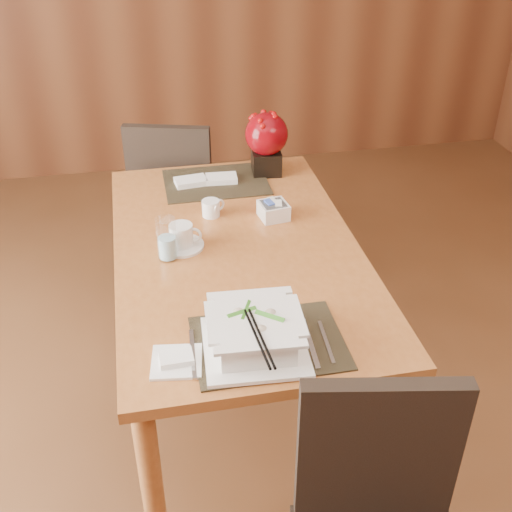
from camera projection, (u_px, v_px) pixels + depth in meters
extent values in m
cube|color=#B56932|center=(237.00, 252.00, 2.39)|extent=(0.90, 1.50, 0.04)
cylinder|color=#B56932|center=(152.00, 488.00, 1.96)|extent=(0.07, 0.07, 0.71)
cylinder|color=#B56932|center=(135.00, 251.00, 3.09)|extent=(0.07, 0.07, 0.71)
cylinder|color=#B56932|center=(393.00, 449.00, 2.08)|extent=(0.07, 0.07, 0.71)
cylinder|color=#B56932|center=(292.00, 235.00, 3.22)|extent=(0.07, 0.07, 0.71)
cube|color=black|center=(269.00, 343.00, 1.92)|extent=(0.45, 0.33, 0.01)
cube|color=black|center=(216.00, 182.00, 2.83)|extent=(0.45, 0.33, 0.01)
cube|color=white|center=(255.00, 348.00, 1.89)|extent=(0.32, 0.32, 0.01)
cube|color=white|center=(255.00, 333.00, 1.86)|extent=(0.23, 0.23, 0.10)
cylinder|color=#D8CA74|center=(255.00, 332.00, 1.86)|extent=(0.20, 0.20, 0.08)
cylinder|color=white|center=(182.00, 246.00, 2.38)|extent=(0.16, 0.16, 0.01)
cylinder|color=white|center=(181.00, 235.00, 2.35)|extent=(0.11, 0.11, 0.08)
cylinder|color=black|center=(181.00, 226.00, 2.33)|extent=(0.08, 0.08, 0.01)
cylinder|color=silver|center=(167.00, 239.00, 2.27)|extent=(0.08, 0.08, 0.16)
cube|color=white|center=(274.00, 211.00, 2.55)|extent=(0.12, 0.12, 0.06)
cube|color=black|center=(266.00, 162.00, 2.89)|extent=(0.14, 0.14, 0.11)
sphere|color=maroon|center=(267.00, 134.00, 2.81)|extent=(0.19, 0.19, 0.19)
cube|color=white|center=(177.00, 362.00, 1.85)|extent=(0.16, 0.16, 0.01)
cube|color=black|center=(378.00, 452.00, 1.64)|extent=(0.42, 0.12, 0.48)
cube|color=black|center=(180.00, 201.00, 3.37)|extent=(0.53, 0.53, 0.06)
cube|color=black|center=(169.00, 172.00, 3.07)|extent=(0.40, 0.16, 0.46)
cylinder|color=black|center=(219.00, 223.00, 3.63)|extent=(0.03, 0.03, 0.40)
cylinder|color=black|center=(210.00, 257.00, 3.33)|extent=(0.03, 0.03, 0.40)
cylinder|color=black|center=(157.00, 221.00, 3.65)|extent=(0.03, 0.03, 0.40)
cylinder|color=black|center=(143.00, 254.00, 3.36)|extent=(0.03, 0.03, 0.40)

